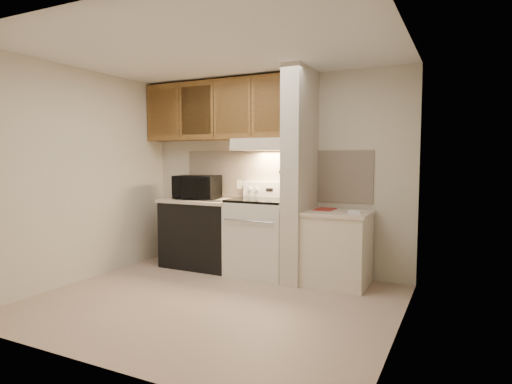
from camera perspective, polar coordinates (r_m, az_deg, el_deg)
The scene contains 50 objects.
floor at distance 4.51m, azimuth -5.89°, elevation -14.36°, with size 3.60×3.60×0.00m, color tan.
ceiling at distance 4.38m, azimuth -6.17°, elevation 18.27°, with size 3.60×3.60×0.00m, color white.
wall_back at distance 5.59m, azimuth 2.23°, elevation 2.43°, with size 3.60×0.02×2.50m, color beige.
wall_left at distance 5.45m, azimuth -22.25°, elevation 2.03°, with size 0.02×3.00×2.50m, color beige.
wall_right at distance 3.64m, azimuth 18.70°, elevation 1.01°, with size 0.02×3.00×2.50m, color beige.
backsplash at distance 5.58m, azimuth 2.18°, elevation 2.27°, with size 2.60×0.02×0.63m, color #FFE5CA.
range_body at distance 5.37m, azimuth 0.70°, elevation -6.15°, with size 0.76×0.65×0.92m, color silver.
oven_window at distance 5.08m, azimuth -0.86°, elevation -6.31°, with size 0.50×0.01×0.30m, color black.
oven_handle at distance 5.01m, azimuth -1.06°, elevation -3.91°, with size 0.02×0.02×0.65m, color silver.
cooktop at distance 5.30m, azimuth 0.70°, elevation -1.10°, with size 0.74×0.64×0.03m, color black.
range_backguard at distance 5.55m, azimuth 1.97°, elevation 0.34°, with size 0.76×0.08×0.20m, color silver.
range_display at distance 5.51m, azimuth 1.79°, elevation 0.31°, with size 0.10×0.01×0.04m, color black.
range_knob_left_outer at distance 5.63m, azimuth -0.81°, elevation 0.41°, with size 0.05×0.05×0.02m, color silver.
range_knob_left_inner at distance 5.58m, azimuth 0.10°, elevation 0.37°, with size 0.05×0.05×0.02m, color silver.
range_knob_right_inner at distance 5.43m, azimuth 3.51°, elevation 0.25°, with size 0.05×0.05×0.02m, color silver.
range_knob_right_outer at distance 5.40m, azimuth 4.49°, elevation 0.21°, with size 0.05×0.05×0.02m, color silver.
dishwasher_front at distance 5.81m, azimuth -7.15°, elevation -5.61°, with size 1.00×0.63×0.87m, color black.
left_countertop at distance 5.75m, azimuth -7.20°, elevation -1.14°, with size 1.04×0.67×0.04m, color beige.
spoon_rest at distance 5.42m, azimuth -5.76°, elevation -1.19°, with size 0.22×0.07×0.02m, color black.
teal_jar at distance 6.12m, azimuth -8.80°, elevation -0.11°, with size 0.10×0.10×0.11m, color #26585B.
outlet at distance 5.79m, azimuth -2.21°, elevation 1.02°, with size 0.08×0.01×0.12m, color beige.
microwave at distance 5.75m, azimuth -7.86°, elevation 0.63°, with size 0.57×0.38×0.31m, color black.
partition_pillar at distance 5.07m, azimuth 5.88°, elevation 2.18°, with size 0.22×0.70×2.50m, color beige.
pillar_trim at distance 5.11m, azimuth 4.67°, elevation 2.77°, with size 0.01×0.70×0.04m, color brown.
knife_strip at distance 5.07m, azimuth 4.40°, elevation 2.98°, with size 0.02×0.42×0.04m, color black.
knife_blade_a at distance 4.92m, azimuth 3.53°, elevation 1.78°, with size 0.01×0.04×0.16m, color silver.
knife_handle_a at distance 4.93m, azimuth 3.62°, elevation 3.53°, with size 0.02×0.02×0.10m, color black.
knife_blade_b at distance 5.01m, azimuth 3.95°, elevation 1.71°, with size 0.01×0.04×0.18m, color silver.
knife_handle_b at distance 5.00m, azimuth 3.95°, elevation 3.54°, with size 0.02×0.02×0.10m, color black.
knife_blade_c at distance 5.07m, azimuth 4.25°, elevation 1.63°, with size 0.01×0.04×0.20m, color silver.
knife_handle_c at distance 5.08m, azimuth 4.33°, elevation 3.55°, with size 0.02×0.02×0.10m, color black.
knife_blade_d at distance 5.15m, azimuth 4.58°, elevation 1.89°, with size 0.01×0.04×0.16m, color silver.
knife_handle_d at distance 5.15m, azimuth 4.63°, elevation 3.57°, with size 0.02×0.02×0.10m, color black.
knife_blade_e at distance 5.23m, azimuth 4.93°, elevation 1.82°, with size 0.01×0.04×0.18m, color silver.
knife_handle_e at distance 5.21m, azimuth 4.89°, elevation 3.58°, with size 0.02×0.02×0.10m, color black.
oven_mitt at distance 5.28m, azimuth 5.18°, elevation 1.62°, with size 0.03×0.10×0.23m, color slate.
right_cab_base at distance 5.04m, azimuth 10.75°, elevation -7.59°, with size 0.70×0.60×0.81m, color beige.
right_countertop at distance 4.97m, azimuth 10.83°, elevation -2.79°, with size 0.74×0.64×0.04m, color beige.
red_folder at distance 5.11m, azimuth 9.18°, elevation -2.28°, with size 0.22×0.29×0.01m, color #AA312A.
white_box at distance 4.81m, azimuth 13.04°, elevation -2.60°, with size 0.14×0.09×0.04m, color white.
range_hood at distance 5.39m, azimuth 1.29°, elevation 6.34°, with size 0.78×0.44×0.15m, color beige.
hood_lip at distance 5.20m, azimuth 0.30°, elevation 5.91°, with size 0.78×0.04×0.06m, color beige.
upper_cabinets at distance 5.78m, azimuth -4.83°, elevation 10.77°, with size 2.18×0.33×0.77m, color brown.
cab_door_a at distance 6.12m, azimuth -12.30°, elevation 10.35°, with size 0.46×0.01×0.63m, color brown.
cab_gap_a at distance 5.95m, azimuth -10.22°, elevation 10.54°, with size 0.01×0.01×0.73m, color black.
cab_door_b at distance 5.80m, azimuth -8.01°, elevation 10.73°, with size 0.46×0.01×0.63m, color brown.
cab_gap_b at distance 5.65m, azimuth -5.69°, elevation 10.92°, with size 0.01×0.01×0.73m, color black.
cab_door_c at distance 5.51m, azimuth -3.23°, elevation 11.09°, with size 0.46×0.01×0.63m, color brown.
cab_gap_c at distance 5.38m, azimuth -0.66°, elevation 11.25°, with size 0.01×0.01×0.73m, color black.
cab_door_d at distance 5.26m, azimuth 2.04°, elevation 11.40°, with size 0.46×0.01×0.63m, color brown.
Camera 1 is at (2.28, -3.60, 1.46)m, focal length 30.00 mm.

